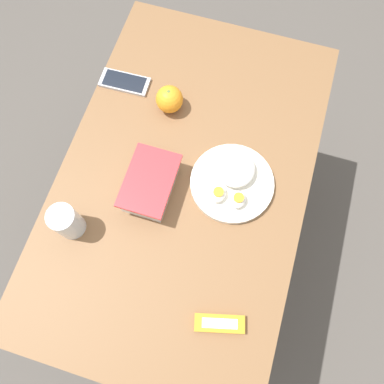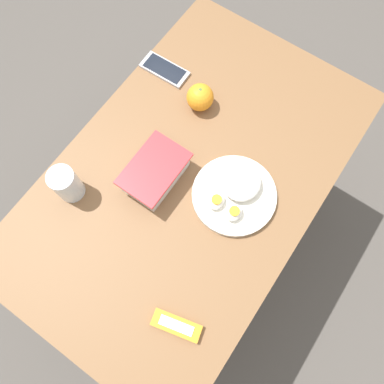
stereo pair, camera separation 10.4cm
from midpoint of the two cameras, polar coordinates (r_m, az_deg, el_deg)
ground_plane at (r=1.83m, az=1.48°, el=-6.58°), size 10.00×10.00×0.00m
table at (r=1.20m, az=2.25°, el=0.01°), size 1.15×0.71×0.78m
food_container at (r=1.05m, az=-2.89°, el=2.46°), size 0.19×0.13×0.07m
orange_fruit at (r=1.16m, az=3.86°, el=13.87°), size 0.08×0.08×0.08m
rice_plate at (r=1.06m, az=9.44°, el=-0.46°), size 0.24×0.24×0.06m
candy_bar at (r=1.00m, az=0.72°, el=-20.12°), size 0.07×0.13×0.02m
cell_phone at (r=1.25m, az=-1.76°, el=17.86°), size 0.07×0.16×0.01m
drinking_glass at (r=1.06m, az=-16.00°, el=0.77°), size 0.07×0.07×0.11m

